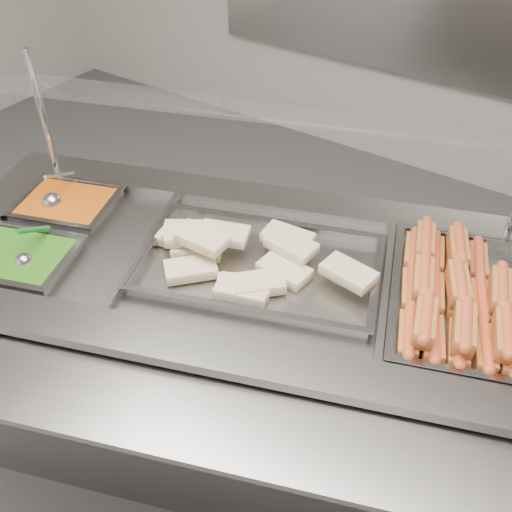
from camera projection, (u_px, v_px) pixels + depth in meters
The scene contains 12 objects.
ground at pixel (177, 481), 2.03m from camera, with size 6.00×6.00×0.00m, color #555557.
steam_counter at pixel (242, 358), 1.90m from camera, with size 1.97×1.36×0.87m.
tray_rail at pixel (183, 411), 1.29m from camera, with size 1.71×0.89×0.05m.
sneeze_guard at pixel (258, 113), 1.55m from camera, with size 1.59×0.80×0.42m.
pan_hotdogs at pixel (454, 305), 1.54m from camera, with size 0.49×0.61×0.10m.
pan_wraps at pixel (259, 269), 1.63m from camera, with size 0.75×0.58×0.07m.
pan_beans at pixel (69, 212), 1.87m from camera, with size 0.35×0.31×0.10m.
pan_peas at pixel (22, 266), 1.66m from camera, with size 0.35×0.31×0.10m.
hotdogs_in_buns at pixel (452, 295), 1.50m from camera, with size 0.44×0.54×0.11m.
tortilla_wraps at pixel (234, 254), 1.63m from camera, with size 0.65×0.37×0.09m.
ladle at pixel (53, 201), 1.84m from camera, with size 0.09×0.18×0.14m.
serving_spoon at pixel (26, 256), 1.62m from camera, with size 0.08×0.17×0.13m.
Camera 1 is at (0.81, -0.70, 1.92)m, focal length 40.00 mm.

